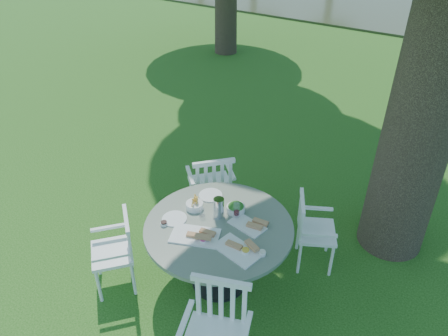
{
  "coord_description": "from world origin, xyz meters",
  "views": [
    {
      "loc": [
        2.1,
        -3.1,
        3.43
      ],
      "look_at": [
        0.0,
        0.2,
        0.85
      ],
      "focal_mm": 35.0,
      "sensor_mm": 36.0,
      "label": 1
    }
  ],
  "objects": [
    {
      "name": "ground",
      "position": [
        0.0,
        0.0,
        0.0
      ],
      "size": [
        140.0,
        140.0,
        0.0
      ],
      "primitive_type": "plane",
      "color": "#14410D",
      "rests_on": "ground"
    },
    {
      "name": "table",
      "position": [
        0.4,
        -0.51,
        0.6
      ],
      "size": [
        1.4,
        1.4,
        0.74
      ],
      "color": "black",
      "rests_on": "ground"
    },
    {
      "name": "chair_ne",
      "position": [
        1.02,
        0.22,
        0.48
      ],
      "size": [
        0.53,
        0.54,
        0.81
      ],
      "rotation": [
        0.0,
        0.0,
        -4.25
      ],
      "color": "white",
      "rests_on": "ground"
    },
    {
      "name": "chair_nw",
      "position": [
        -0.18,
        0.23,
        0.54
      ],
      "size": [
        0.64,
        0.64,
        0.92
      ],
      "rotation": [
        0.0,
        0.0,
        -2.33
      ],
      "color": "white",
      "rests_on": "ground"
    },
    {
      "name": "chair_sw",
      "position": [
        -0.4,
        -1.04,
        0.49
      ],
      "size": [
        0.57,
        0.57,
        0.83
      ],
      "rotation": [
        0.0,
        0.0,
        -0.73
      ],
      "color": "white",
      "rests_on": "ground"
    },
    {
      "name": "chair_se",
      "position": [
        0.9,
        -1.31,
        0.55
      ],
      "size": [
        0.59,
        0.57,
        0.93
      ],
      "rotation": [
        0.0,
        0.0,
        0.33
      ],
      "color": "white",
      "rests_on": "ground"
    },
    {
      "name": "tableware",
      "position": [
        0.34,
        -0.47,
        0.78
      ],
      "size": [
        1.08,
        0.9,
        0.2
      ],
      "color": "white",
      "rests_on": "table"
    }
  ]
}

